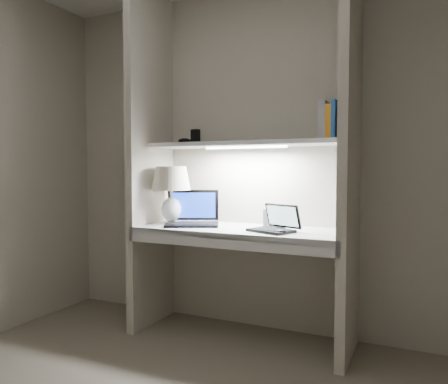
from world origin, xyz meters
The scene contains 17 objects.
back_wall centered at (0.00, 1.50, 1.25)m, with size 3.20×0.01×2.50m, color #BDB4A2.
alcove_panel_left centered at (-0.73, 1.23, 1.25)m, with size 0.06×0.55×2.50m, color #BDB4A2.
alcove_panel_right centered at (0.73, 1.23, 1.25)m, with size 0.06×0.55×2.50m, color #BDB4A2.
desk centered at (0.00, 1.23, 0.75)m, with size 1.40×0.55×0.04m, color white.
desk_apron centered at (0.00, 0.96, 0.72)m, with size 1.46×0.03×0.10m, color silver.
shelf centered at (0.00, 1.32, 1.35)m, with size 1.40×0.36×0.03m, color silver.
strip_light centered at (0.00, 1.32, 1.33)m, with size 0.60×0.04×0.01m, color white.
table_lamp centered at (-0.55, 1.22, 1.06)m, with size 0.29×0.29×0.42m.
laptop_main centered at (-0.38, 1.24, 0.83)m, with size 0.48×0.45×0.25m.
laptop_netbook centered at (0.27, 1.17, 0.81)m, with size 0.34×0.33×0.18m.
speaker centered at (0.17, 1.36, 0.84)m, with size 0.09×0.07×0.13m, color silver.
mouse centered at (0.34, 1.07, 0.79)m, with size 0.09×0.05×0.03m, color black.
cable_coil centered at (0.26, 1.27, 0.78)m, with size 0.10×0.10×0.01m, color black.
sticky_note centered at (-0.37, 1.25, 0.77)m, with size 0.07×0.07×0.00m, color yellow.
book_row centered at (0.63, 1.35, 1.48)m, with size 0.24×0.17×0.25m.
shelf_box centered at (-0.43, 1.38, 1.42)m, with size 0.06×0.05×0.11m, color black.
shelf_gadget centered at (-0.51, 1.34, 1.39)m, with size 0.10×0.07×0.04m, color black.
Camera 1 is at (1.16, -1.53, 1.17)m, focal length 35.00 mm.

